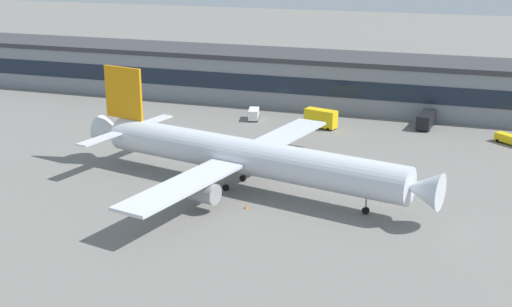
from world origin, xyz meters
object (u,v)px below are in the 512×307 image
Objects in this scene: belt_loader at (509,139)px; catering_truck at (320,118)px; airliner at (244,156)px; traffic_cone_0 at (246,207)px; crew_van at (254,114)px; fuel_truck at (426,119)px.

belt_loader is 39.61m from catering_truck.
airliner is at bearing -94.55° from catering_truck.
catering_truck is 49.88m from traffic_cone_0.
catering_truck is at bearing 90.14° from traffic_cone_0.
belt_loader is (42.87, 41.28, -4.49)m from airliner.
crew_van is 8.65× the size of traffic_cone_0.
crew_van is at bearing 107.58° from traffic_cone_0.
crew_van is 16.41m from catering_truck.
belt_loader is at bearing -24.04° from fuel_truck.
fuel_truck reaches higher than crew_van.
crew_van is 0.73× the size of catering_truck.
belt_loader is 63.62m from traffic_cone_0.
traffic_cone_0 is at bearing -89.86° from catering_truck.
fuel_truck is at bearing 155.96° from belt_loader.
catering_truck is (-39.59, -0.04, 1.14)m from belt_loader.
fuel_truck is (25.60, 48.99, -3.76)m from airliner.
catering_truck reaches higher than fuel_truck.
crew_van is at bearing 106.76° from airliner.
catering_truck is (16.27, -1.91, 0.83)m from crew_van.
airliner reaches higher than belt_loader.
belt_loader reaches higher than traffic_cone_0.
catering_truck is at bearing -179.94° from belt_loader.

